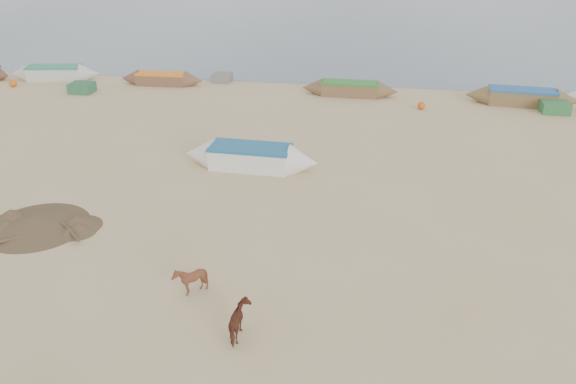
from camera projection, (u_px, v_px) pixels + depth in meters
The scene contains 7 objects.
ground at pixel (269, 278), 17.23m from camera, with size 140.00×140.00×0.00m, color tan.
calf_front at pixel (190, 280), 16.35m from camera, with size 0.77×0.86×0.95m, color #5A2F1C.
calf_right at pixel (241, 322), 14.66m from camera, with size 0.94×0.80×0.94m, color #5B2C1D.
near_canoe at pixel (250, 157), 24.54m from camera, with size 5.97×1.47×1.01m, color silver, non-canonical shape.
debris_pile at pixel (36, 221), 19.98m from camera, with size 3.67×3.67×0.44m, color brown.
waterline_canoes at pixel (335, 86), 34.94m from camera, with size 53.93×3.57×0.97m.
beach_clutter at pixel (374, 94), 33.89m from camera, with size 41.51×4.90×0.64m.
Camera 1 is at (2.72, -14.01, 10.04)m, focal length 35.00 mm.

